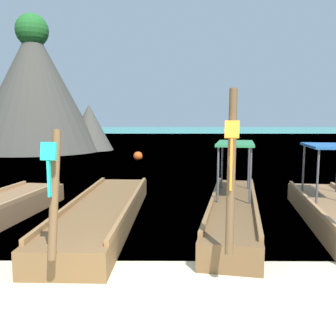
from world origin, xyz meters
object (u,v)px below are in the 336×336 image
karst_rock (38,90)px  mooring_buoy_near (138,156)px  longtail_boat_turquoise_ribbon (104,212)px  longtail_boat_blue_ribbon (334,210)px  longtail_boat_orange_ribbon (233,208)px

karst_rock → mooring_buoy_near: size_ratio=19.47×
longtail_boat_turquoise_ribbon → longtail_boat_blue_ribbon: size_ratio=1.20×
longtail_boat_turquoise_ribbon → longtail_boat_orange_ribbon: bearing=0.6°
longtail_boat_blue_ribbon → karst_rock: bearing=125.2°
longtail_boat_orange_ribbon → longtail_boat_blue_ribbon: (2.28, -0.14, -0.01)m
longtail_boat_blue_ribbon → karst_rock: size_ratio=0.54×
mooring_buoy_near → karst_rock: bearing=140.7°
karst_rock → longtail_boat_blue_ribbon: bearing=-54.8°
longtail_boat_turquoise_ribbon → longtail_boat_blue_ribbon: longtail_boat_blue_ribbon is taller
longtail_boat_blue_ribbon → mooring_buoy_near: size_ratio=10.57×
longtail_boat_orange_ribbon → mooring_buoy_near: bearing=104.8°
longtail_boat_turquoise_ribbon → longtail_boat_blue_ribbon: (5.29, -0.11, 0.06)m
longtail_boat_blue_ribbon → longtail_boat_turquoise_ribbon: bearing=178.8°
longtail_boat_orange_ribbon → mooring_buoy_near: longtail_boat_orange_ribbon is taller
longtail_boat_turquoise_ribbon → longtail_boat_blue_ribbon: 5.29m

